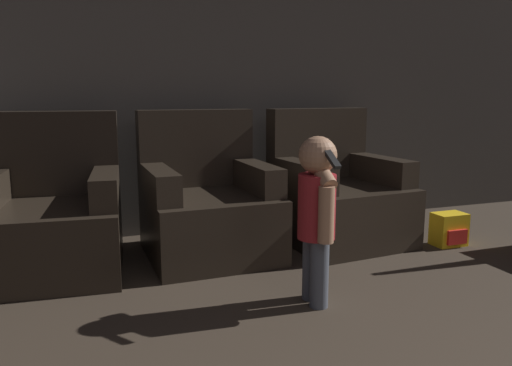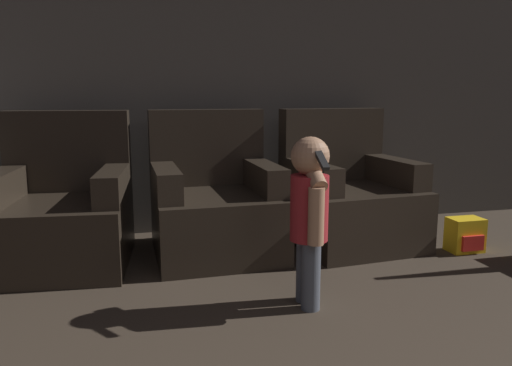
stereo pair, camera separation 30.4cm
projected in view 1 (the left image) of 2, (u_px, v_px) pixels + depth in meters
wall_back at (210, 73)px, 4.05m from camera, size 8.40×0.05×2.60m
armchair_left at (51, 219)px, 3.20m from camera, size 0.94×0.96×1.02m
armchair_middle at (207, 207)px, 3.54m from camera, size 0.88×0.91×1.02m
armchair_right at (337, 197)px, 3.88m from camera, size 0.93×0.96×1.02m
person_toddler at (317, 207)px, 2.64m from camera, size 0.20×0.35×0.92m
toy_backpack at (449, 229)px, 3.77m from camera, size 0.24×0.19×0.25m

